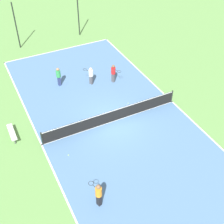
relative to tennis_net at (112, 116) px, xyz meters
The scene contains 12 objects.
ground_plane 0.56m from the tennis_net, ahead, with size 80.00×80.00×0.00m, color #60934C.
court_surface 0.55m from the tennis_net, ahead, with size 10.48×23.47×0.02m.
tennis_net is the anchor object (origin of this frame).
bench 6.89m from the tennis_net, 166.32° to the left, with size 0.36×1.74×0.45m.
player_coach_red 5.06m from the tennis_net, 62.12° to the left, with size 0.70×0.98×1.61m.
player_center_orange 6.87m from the tennis_net, 122.52° to the right, with size 0.59×0.99×1.67m.
player_far_green 6.29m from the tennis_net, 107.03° to the left, with size 0.39×0.39×1.63m.
player_near_white 5.06m from the tennis_net, 83.38° to the left, with size 0.77×0.97×1.54m.
tennis_ball_left_sideline 2.46m from the tennis_net, 32.69° to the left, with size 0.07×0.07×0.07m, color #CCE033.
tennis_ball_midcourt 4.30m from the tennis_net, 156.92° to the right, with size 0.07×0.07×0.07m, color #CCE033.
fence_post_back_left 14.38m from the tennis_net, 102.74° to the left, with size 0.12×0.12×4.51m.
fence_post_back_right 14.38m from the tennis_net, 77.26° to the left, with size 0.12×0.12×4.51m.
Camera 1 is at (-7.46, -14.92, 14.81)m, focal length 50.00 mm.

